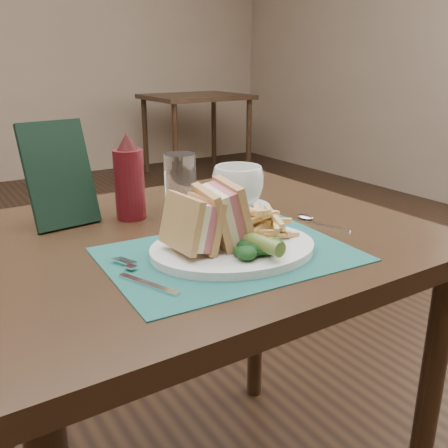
% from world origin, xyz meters
% --- Properties ---
extents(floor, '(7.00, 7.00, 0.00)m').
position_xyz_m(floor, '(0.00, 0.00, 0.00)').
color(floor, black).
rests_on(floor, ground).
extents(table_main, '(0.90, 0.75, 0.75)m').
position_xyz_m(table_main, '(0.00, -0.50, 0.38)').
color(table_main, black).
rests_on(table_main, ground).
extents(table_bg_right, '(0.90, 0.75, 0.75)m').
position_xyz_m(table_bg_right, '(1.90, 2.83, 0.38)').
color(table_bg_right, black).
rests_on(table_bg_right, ground).
extents(placemat, '(0.45, 0.33, 0.00)m').
position_xyz_m(placemat, '(-0.02, -0.64, 0.75)').
color(placemat, '#1A554E').
rests_on(placemat, table_main).
extents(plate, '(0.34, 0.30, 0.01)m').
position_xyz_m(plate, '(-0.01, -0.64, 0.76)').
color(plate, white).
rests_on(plate, placemat).
extents(sandwich_half_a, '(0.08, 0.11, 0.10)m').
position_xyz_m(sandwich_half_a, '(-0.10, -0.63, 0.82)').
color(sandwich_half_a, tan).
rests_on(sandwich_half_a, plate).
extents(sandwich_half_b, '(0.10, 0.13, 0.11)m').
position_xyz_m(sandwich_half_b, '(-0.04, -0.62, 0.82)').
color(sandwich_half_b, tan).
rests_on(sandwich_half_b, plate).
extents(kale_garnish, '(0.11, 0.08, 0.03)m').
position_xyz_m(kale_garnish, '(-0.00, -0.70, 0.78)').
color(kale_garnish, '#133416').
rests_on(kale_garnish, plate).
extents(pickle_spear, '(0.04, 0.12, 0.03)m').
position_xyz_m(pickle_spear, '(0.00, -0.70, 0.79)').
color(pickle_spear, '#55712B').
rests_on(pickle_spear, plate).
extents(fries_pile, '(0.18, 0.20, 0.06)m').
position_xyz_m(fries_pile, '(0.06, -0.63, 0.80)').
color(fries_pile, tan).
rests_on(fries_pile, plate).
extents(fork, '(0.09, 0.17, 0.01)m').
position_xyz_m(fork, '(-0.19, -0.65, 0.76)').
color(fork, silver).
rests_on(fork, placemat).
extents(spoon, '(0.09, 0.15, 0.01)m').
position_xyz_m(spoon, '(0.24, -0.60, 0.76)').
color(spoon, silver).
rests_on(spoon, table_main).
extents(saucer, '(0.15, 0.15, 0.01)m').
position_xyz_m(saucer, '(0.15, -0.42, 0.76)').
color(saucer, white).
rests_on(saucer, table_main).
extents(coffee_cup, '(0.16, 0.16, 0.09)m').
position_xyz_m(coffee_cup, '(0.15, -0.42, 0.81)').
color(coffee_cup, white).
rests_on(coffee_cup, saucer).
extents(drinking_glass, '(0.08, 0.08, 0.13)m').
position_xyz_m(drinking_glass, '(0.04, -0.35, 0.81)').
color(drinking_glass, white).
rests_on(drinking_glass, table_main).
extents(ketchup_bottle, '(0.07, 0.07, 0.19)m').
position_xyz_m(ketchup_bottle, '(-0.08, -0.35, 0.84)').
color(ketchup_bottle, '#540E14').
rests_on(ketchup_bottle, table_main).
extents(check_presenter, '(0.14, 0.10, 0.21)m').
position_xyz_m(check_presenter, '(-0.21, -0.31, 0.86)').
color(check_presenter, black).
rests_on(check_presenter, table_main).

